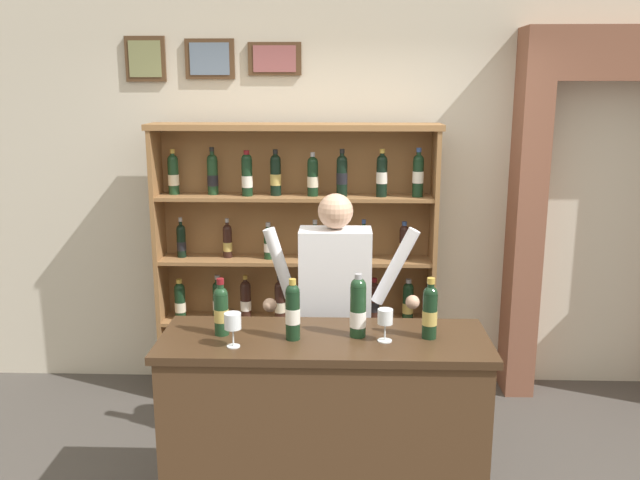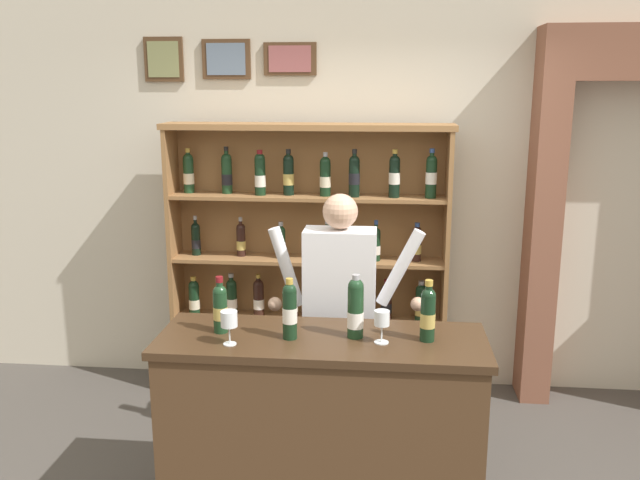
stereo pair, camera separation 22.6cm
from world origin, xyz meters
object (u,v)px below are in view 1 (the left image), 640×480
tasting_bottle_vin_santo (293,310)px  wine_glass_right (385,319)px  tasting_bottle_chianti (221,309)px  tasting_bottle_super_tuscan (358,307)px  shopkeeper (335,300)px  tasting_bottle_brunello (430,310)px  wine_shelf (296,256)px  tasting_counter (324,430)px  wine_glass_left (233,323)px

tasting_bottle_vin_santo → wine_glass_right: bearing=-1.8°
tasting_bottle_chianti → tasting_bottle_super_tuscan: bearing=-0.2°
tasting_bottle_vin_santo → shopkeeper: bearing=71.9°
tasting_bottle_vin_santo → tasting_bottle_brunello: 0.66m
wine_shelf → tasting_bottle_vin_santo: wine_shelf is taller
wine_shelf → tasting_bottle_chianti: size_ratio=6.85×
wine_shelf → tasting_bottle_chianti: bearing=-100.5°
wine_shelf → tasting_counter: size_ratio=1.22×
tasting_bottle_super_tuscan → tasting_bottle_brunello: bearing=-1.7°
wine_shelf → tasting_bottle_super_tuscan: bearing=-74.5°
tasting_bottle_chianti → wine_glass_left: size_ratio=1.73×
tasting_bottle_vin_santo → wine_glass_left: tasting_bottle_vin_santo is taller
wine_glass_left → wine_glass_right: 0.72m
wine_shelf → tasting_bottle_super_tuscan: size_ratio=6.20×
wine_glass_left → wine_glass_right: bearing=7.4°
shopkeeper → tasting_bottle_vin_santo: 0.66m
wine_glass_left → wine_glass_right: wine_glass_left is taller
wine_shelf → shopkeeper: wine_shelf is taller
tasting_bottle_chianti → tasting_bottle_super_tuscan: tasting_bottle_super_tuscan is taller
wine_shelf → tasting_bottle_chianti: (-0.27, -1.44, 0.10)m
tasting_bottle_vin_santo → tasting_bottle_chianti: bearing=171.9°
tasting_bottle_brunello → wine_glass_left: tasting_bottle_brunello is taller
shopkeeper → tasting_counter: bearing=-94.7°
shopkeeper → wine_shelf: bearing=107.9°
wine_shelf → tasting_bottle_vin_santo: 1.50m
wine_shelf → wine_glass_right: 1.60m
wine_shelf → tasting_counter: (0.24, -1.46, -0.53)m
tasting_counter → wine_glass_right: 0.68m
tasting_bottle_chianti → wine_glass_right: 0.80m
shopkeeper → tasting_bottle_chianti: shopkeeper is taller
tasting_bottle_super_tuscan → wine_glass_left: tasting_bottle_super_tuscan is taller
tasting_bottle_chianti → tasting_counter: bearing=-2.2°
tasting_bottle_super_tuscan → wine_glass_right: tasting_bottle_super_tuscan is taller
shopkeeper → wine_glass_right: (0.24, -0.62, 0.12)m
tasting_counter → wine_glass_left: size_ratio=9.71×
wine_glass_left → tasting_bottle_vin_santo: bearing=21.4°
wine_glass_left → tasting_bottle_chianti: bearing=117.3°
tasting_bottle_brunello → tasting_counter: bearing=-179.2°
wine_glass_left → tasting_bottle_brunello: bearing=8.8°
wine_shelf → shopkeeper: 0.93m
tasting_counter → tasting_bottle_chianti: tasting_bottle_chianti is taller
wine_glass_left → tasting_counter: bearing=18.0°
tasting_bottle_super_tuscan → wine_glass_right: (0.13, -0.06, -0.03)m
wine_glass_right → tasting_bottle_brunello: bearing=13.3°
tasting_bottle_brunello → wine_glass_left: bearing=-171.2°
tasting_bottle_vin_santo → wine_glass_left: bearing=-158.6°
wine_glass_left → tasting_bottle_super_tuscan: bearing=14.8°
tasting_counter → tasting_bottle_super_tuscan: bearing=6.0°
shopkeeper → wine_glass_right: size_ratio=10.03×
tasting_bottle_super_tuscan → tasting_bottle_brunello: (0.35, -0.01, -0.01)m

